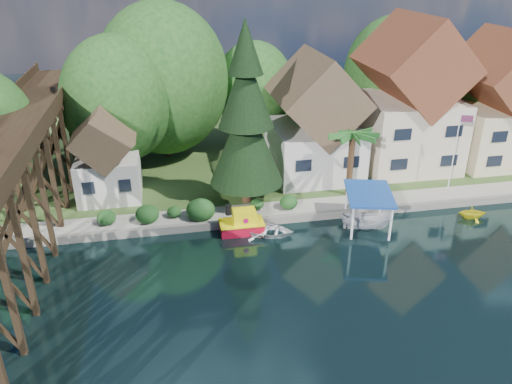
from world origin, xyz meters
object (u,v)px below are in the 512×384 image
Objects in this scene: house_left at (315,125)px; conifer at (246,120)px; house_right at (498,107)px; boat_yellow at (473,211)px; boat_white_a at (268,230)px; house_center at (408,104)px; palm_tree at (353,137)px; flagpole at (458,143)px; trestle_bridge at (9,195)px; tugboat at (242,224)px; shed at (107,158)px; boat_canopy at (367,214)px.

conifer reaches higher than house_left.
house_right reaches higher than boat_yellow.
conifer is at bearing 29.45° from boat_white_a.
house_center is 19.23m from boat_white_a.
palm_tree is (1.61, -5.02, 0.47)m from house_left.
flagpole is 6.21m from boat_yellow.
house_left reaches higher than boat_white_a.
conifer is 2.46× the size of palm_tree.
house_right is at bearing 0.00° from house_left.
palm_tree is (24.61, 5.80, 0.26)m from trestle_bridge.
flagpole reaches higher than tugboat.
shed is 3.60× the size of boat_yellow.
house_right reaches higher than trestle_bridge.
tugboat is at bearing 7.64° from trestle_bridge.
house_center is 3.68× the size of boat_white_a.
trestle_bridge is 15.74m from tugboat.
house_center reaches higher than palm_tree.
trestle_bridge is 4.01× the size of house_left.
trestle_bridge reaches higher than boat_canopy.
boat_white_a is (11.75, -8.05, -3.44)m from shed.
shed is at bearing 155.68° from boat_canopy.
boat_white_a is 0.70× the size of boat_canopy.
conifer is at bearing 75.51° from tugboat.
trestle_bridge is 17.52m from boat_white_a.
shed is 1.20× the size of flagpole.
flagpole is (28.88, -3.82, 0.69)m from shed.
house_center is 27.20m from shed.
house_left reaches higher than trestle_bridge.
boat_yellow is at bearing 0.74° from boat_canopy.
trestle_bridge is 42.41m from house_right.
house_right is 26.61m from boat_white_a.
house_center is at bearing 16.85° from boat_yellow.
flagpole is at bearing -1.81° from conifer.
house_center is 14.18m from boat_canopy.
house_right reaches higher than shed.
house_left is 1.68× the size of flagpole.
house_center is at bearing 28.62° from tugboat.
conifer is at bearing -145.97° from house_left.
tugboat is at bearing -169.53° from flagpole.
flagpole is (33.88, 5.51, -0.83)m from trestle_bridge.
trestle_bridge is at bearing -165.21° from house_right.
boat_canopy is at bearing -148.88° from house_right.
conifer reaches higher than flagpole.
house_right is 28.01m from tugboat.
conifer is (-25.04, -4.75, 1.65)m from house_right.
house_left is at bearing 34.03° from conifer.
house_center is at bearing 19.49° from trestle_bridge.
boat_yellow is (8.48, -5.02, -5.03)m from palm_tree.
shed is at bearing 84.03° from boat_yellow.
house_left reaches higher than flagpole.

